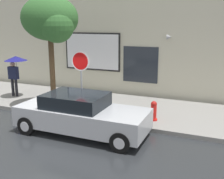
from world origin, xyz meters
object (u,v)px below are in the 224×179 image
(fire_hydrant, at_px, (154,111))
(street_tree, at_px, (51,20))
(parked_car, at_px, (81,114))
(stop_sign, at_px, (81,71))
(pedestrian_with_umbrella, at_px, (15,64))

(fire_hydrant, distance_m, street_tree, 5.50)
(parked_car, distance_m, street_tree, 4.30)
(stop_sign, bearing_deg, street_tree, 164.06)
(pedestrian_with_umbrella, distance_m, stop_sign, 4.51)
(pedestrian_with_umbrella, height_order, street_tree, street_tree)
(pedestrian_with_umbrella, bearing_deg, street_tree, -15.33)
(parked_car, xyz_separation_m, pedestrian_with_umbrella, (-5.06, 2.58, 1.09))
(parked_car, height_order, fire_hydrant, parked_car)
(pedestrian_with_umbrella, height_order, stop_sign, stop_sign)
(fire_hydrant, xyz_separation_m, stop_sign, (-2.81, -0.48, 1.43))
(fire_hydrant, xyz_separation_m, pedestrian_with_umbrella, (-7.15, 0.73, 1.27))
(parked_car, bearing_deg, street_tree, 141.59)
(pedestrian_with_umbrella, xyz_separation_m, stop_sign, (4.34, -1.21, 0.16))
(fire_hydrant, bearing_deg, stop_sign, -170.27)
(fire_hydrant, height_order, pedestrian_with_umbrella, pedestrian_with_umbrella)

